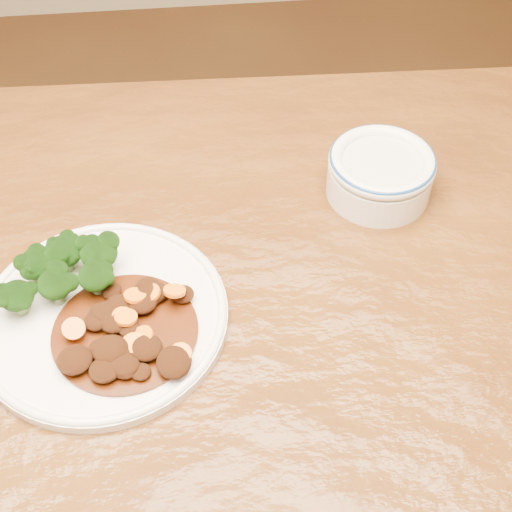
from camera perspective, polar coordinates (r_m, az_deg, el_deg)
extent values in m
cube|color=#59320F|center=(0.82, -5.30, -5.72)|extent=(1.53, 0.96, 0.04)
cylinder|color=white|center=(0.81, -12.11, -4.82)|extent=(0.28, 0.28, 0.01)
torus|color=white|center=(0.80, -12.18, -4.56)|extent=(0.27, 0.27, 0.01)
cylinder|color=#648846|center=(0.85, -14.88, -0.34)|extent=(0.01, 0.01, 0.02)
ellipsoid|color=black|center=(0.84, -15.14, 0.56)|extent=(0.04, 0.04, 0.03)
cylinder|color=#648846|center=(0.82, -18.26, -3.91)|extent=(0.01, 0.01, 0.02)
ellipsoid|color=black|center=(0.80, -18.61, -3.02)|extent=(0.04, 0.04, 0.03)
cylinder|color=#648846|center=(0.84, -16.76, -1.53)|extent=(0.01, 0.01, 0.02)
ellipsoid|color=black|center=(0.83, -17.08, -0.58)|extent=(0.04, 0.04, 0.03)
cylinder|color=#648846|center=(0.84, -12.22, -0.75)|extent=(0.01, 0.01, 0.02)
ellipsoid|color=black|center=(0.82, -12.47, 0.26)|extent=(0.04, 0.04, 0.03)
cylinder|color=#648846|center=(0.82, -15.48, -3.09)|extent=(0.01, 0.01, 0.02)
ellipsoid|color=black|center=(0.80, -15.78, -2.18)|extent=(0.04, 0.04, 0.03)
cylinder|color=#648846|center=(0.81, -12.53, -2.54)|extent=(0.01, 0.01, 0.02)
ellipsoid|color=black|center=(0.80, -12.77, -1.64)|extent=(0.04, 0.04, 0.03)
cylinder|color=#648846|center=(0.85, -14.79, -0.63)|extent=(0.01, 0.01, 0.02)
ellipsoid|color=black|center=(0.83, -15.07, 0.33)|extent=(0.04, 0.04, 0.03)
cylinder|color=#411D07|center=(0.78, -10.42, -5.99)|extent=(0.16, 0.16, 0.00)
ellipsoid|color=black|center=(0.75, -11.57, -7.37)|extent=(0.04, 0.04, 0.02)
ellipsoid|color=black|center=(0.78, -12.65, -5.05)|extent=(0.03, 0.03, 0.01)
ellipsoid|color=black|center=(0.79, -10.91, -3.86)|extent=(0.03, 0.03, 0.02)
ellipsoid|color=black|center=(0.77, -10.09, -5.73)|extent=(0.02, 0.02, 0.01)
ellipsoid|color=black|center=(0.74, -10.38, -8.66)|extent=(0.03, 0.03, 0.01)
ellipsoid|color=black|center=(0.78, -9.08, -3.76)|extent=(0.03, 0.03, 0.02)
ellipsoid|color=black|center=(0.75, -8.76, -7.27)|extent=(0.03, 0.03, 0.02)
ellipsoid|color=black|center=(0.79, -12.36, -4.62)|extent=(0.02, 0.02, 0.01)
ellipsoid|color=black|center=(0.75, -12.03, -8.92)|extent=(0.03, 0.03, 0.02)
ellipsoid|color=black|center=(0.79, -5.88, -3.05)|extent=(0.03, 0.02, 0.01)
ellipsoid|color=black|center=(0.80, -8.49, -2.93)|extent=(0.04, 0.03, 0.02)
ellipsoid|color=black|center=(0.79, -12.15, -4.57)|extent=(0.03, 0.03, 0.02)
ellipsoid|color=black|center=(0.76, -12.24, -7.17)|extent=(0.03, 0.02, 0.01)
ellipsoid|color=black|center=(0.74, -6.57, -8.42)|extent=(0.04, 0.04, 0.02)
ellipsoid|color=black|center=(0.77, -11.27, -5.25)|extent=(0.03, 0.03, 0.01)
ellipsoid|color=black|center=(0.80, -8.68, -2.53)|extent=(0.03, 0.03, 0.01)
ellipsoid|color=black|center=(0.74, -9.20, -9.14)|extent=(0.02, 0.02, 0.01)
ellipsoid|color=black|center=(0.75, -10.75, -7.80)|extent=(0.02, 0.03, 0.01)
ellipsoid|color=black|center=(0.79, -8.73, -3.08)|extent=(0.04, 0.03, 0.02)
ellipsoid|color=black|center=(0.76, -11.71, -7.46)|extent=(0.02, 0.02, 0.01)
ellipsoid|color=black|center=(0.74, -10.50, -8.63)|extent=(0.03, 0.03, 0.02)
ellipsoid|color=black|center=(0.81, -11.52, -2.73)|extent=(0.02, 0.02, 0.01)
ellipsoid|color=black|center=(0.76, -14.30, -8.06)|extent=(0.04, 0.04, 0.02)
cylinder|color=orange|center=(0.79, -8.50, -2.97)|extent=(0.03, 0.03, 0.01)
cylinder|color=orange|center=(0.77, -10.56, -4.82)|extent=(0.03, 0.03, 0.01)
cylinder|color=orange|center=(0.78, -6.54, -2.78)|extent=(0.03, 0.03, 0.01)
cylinder|color=orange|center=(0.75, -9.77, -6.91)|extent=(0.03, 0.03, 0.01)
cylinder|color=orange|center=(0.74, -6.08, -7.80)|extent=(0.03, 0.03, 0.01)
cylinder|color=orange|center=(0.77, -10.36, -4.86)|extent=(0.03, 0.03, 0.01)
cylinder|color=orange|center=(0.79, -9.66, -3.14)|extent=(0.03, 0.03, 0.01)
cylinder|color=orange|center=(0.80, -8.83, -2.70)|extent=(0.03, 0.03, 0.02)
cylinder|color=orange|center=(0.78, -14.39, -5.65)|extent=(0.03, 0.03, 0.01)
cylinder|color=orange|center=(0.76, -9.09, -6.35)|extent=(0.03, 0.03, 0.01)
cylinder|color=white|center=(0.93, 9.82, 6.04)|extent=(0.13, 0.13, 0.04)
cylinder|color=silver|center=(0.91, 10.03, 7.24)|extent=(0.10, 0.10, 0.01)
torus|color=white|center=(0.91, 10.07, 7.45)|extent=(0.14, 0.14, 0.02)
torus|color=navy|center=(0.91, 10.10, 7.66)|extent=(0.13, 0.13, 0.01)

